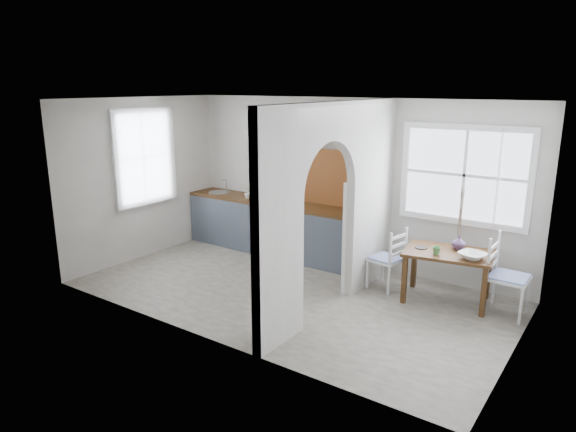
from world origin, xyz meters
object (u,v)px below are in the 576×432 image
Objects in this scene: dining_table at (447,276)px; chair_left at (386,258)px; chair_right at (509,276)px; vase at (459,242)px; kettle at (351,207)px.

chair_left is (-0.84, -0.05, 0.10)m from dining_table.
chair_left is 0.88× the size of chair_right.
vase is (0.91, 0.22, 0.34)m from chair_left.
chair_right reaches higher than vase.
kettle reaches higher than chair_right.
chair_right is (1.59, 0.08, 0.06)m from chair_left.
chair_left reaches higher than vase.
dining_table is 0.85m from chair_left.
dining_table is 5.84× the size of vase.
chair_right is (0.75, 0.03, 0.16)m from dining_table.
dining_table is 0.77m from chair_right.
dining_table is 4.51× the size of kettle.
chair_left is at bearing 93.74° from chair_right.
dining_table is at bearing -112.73° from vase.
dining_table is at bearing 104.18° from chair_left.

